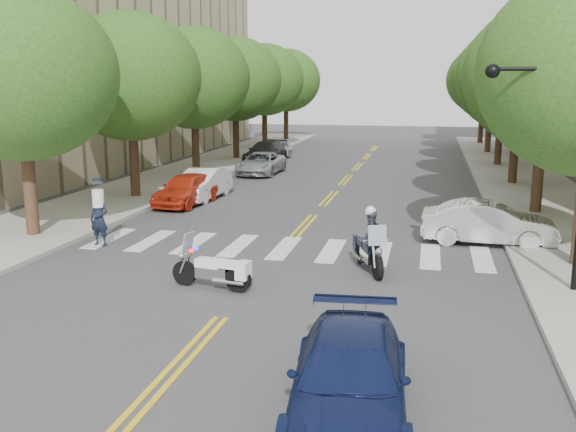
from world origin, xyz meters
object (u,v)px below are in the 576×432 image
(convertible, at_px, (489,223))
(sedan_blue, at_px, (349,378))
(motorcycle_police, at_px, (369,242))
(officer_standing, at_px, (99,219))
(motorcycle_parked, at_px, (218,271))

(convertible, distance_m, sedan_blue, 12.68)
(convertible, relative_size, sedan_blue, 0.94)
(sedan_blue, bearing_deg, convertible, 71.37)
(motorcycle_police, height_order, officer_standing, motorcycle_police)
(officer_standing, relative_size, convertible, 0.41)
(convertible, bearing_deg, officer_standing, 105.55)
(motorcycle_police, relative_size, officer_standing, 1.24)
(officer_standing, relative_size, sedan_blue, 0.39)
(convertible, bearing_deg, sedan_blue, 168.06)
(convertible, height_order, sedan_blue, convertible)
(motorcycle_parked, xyz_separation_m, officer_standing, (-5.27, 3.56, 0.40))
(motorcycle_police, xyz_separation_m, sedan_blue, (0.48, -8.35, -0.17))
(motorcycle_police, relative_size, convertible, 0.51)
(officer_standing, xyz_separation_m, sedan_blue, (9.41, -9.33, -0.23))
(motorcycle_parked, height_order, sedan_blue, motorcycle_parked)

